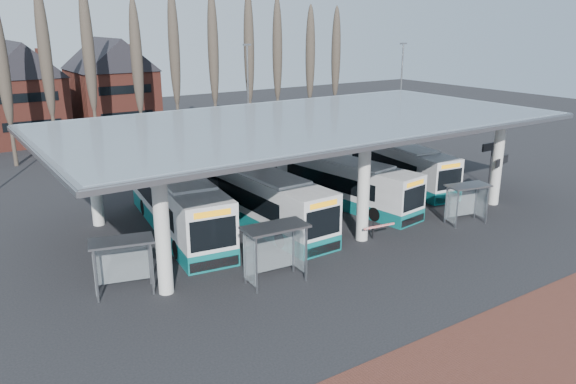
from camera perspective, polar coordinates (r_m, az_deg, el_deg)
ground at (r=31.37m, az=10.47°, el=-6.16°), size 140.00×140.00×0.00m
station_canopy at (r=35.62m, az=1.98°, el=6.46°), size 32.00×16.00×6.34m
poplar_row at (r=57.31m, az=-13.11°, el=13.14°), size 45.10×1.10×14.50m
lamp_post_b at (r=53.87m, az=-4.08°, el=9.63°), size 0.80×0.16×10.17m
lamp_post_c at (r=57.60m, az=11.37°, el=9.82°), size 0.80×0.16×10.17m
bus_0 at (r=34.32m, az=-11.16°, el=-1.13°), size 4.42×13.23×3.61m
bus_1 at (r=34.85m, az=-2.80°, el=-0.70°), size 2.96×12.36×3.42m
bus_2 at (r=38.78m, az=5.76°, el=0.91°), size 4.05×11.69×3.18m
bus_3 at (r=44.39m, az=11.06°, el=2.73°), size 3.73×11.60×3.17m
shelter_0 at (r=27.04m, az=-16.50°, el=-6.02°), size 3.13×2.10×2.66m
shelter_1 at (r=26.96m, az=-1.45°, el=-4.94°), size 3.23×1.78×2.91m
shelter_2 at (r=36.62m, az=17.64°, el=-0.28°), size 2.90×1.86×2.49m
info_sign_0 at (r=41.08m, az=20.88°, el=2.62°), size 2.15×0.81×3.31m
info_sign_1 at (r=45.03m, az=20.04°, el=4.05°), size 2.32×0.15×3.46m
barrier at (r=32.75m, az=9.09°, el=-3.54°), size 2.10×0.70×1.05m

